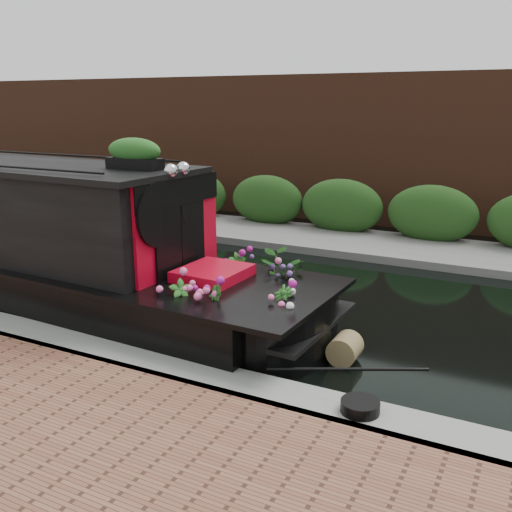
% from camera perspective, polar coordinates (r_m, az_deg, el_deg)
% --- Properties ---
extents(ground, '(80.00, 80.00, 0.00)m').
position_cam_1_polar(ground, '(9.97, -0.65, -3.94)').
color(ground, black).
rests_on(ground, ground).
extents(near_bank_coping, '(40.00, 0.60, 0.50)m').
position_cam_1_polar(near_bank_coping, '(7.43, -12.82, -11.26)').
color(near_bank_coping, gray).
rests_on(near_bank_coping, ground).
extents(far_bank_path, '(40.00, 2.40, 0.34)m').
position_cam_1_polar(far_bank_path, '(13.67, 7.59, 1.22)').
color(far_bank_path, '#62625E').
rests_on(far_bank_path, ground).
extents(far_hedge, '(40.00, 1.10, 2.80)m').
position_cam_1_polar(far_hedge, '(14.50, 8.79, 1.98)').
color(far_hedge, '#1E4115').
rests_on(far_hedge, ground).
extents(far_brick_wall, '(40.00, 1.00, 8.00)m').
position_cam_1_polar(far_brick_wall, '(16.46, 11.13, 3.44)').
color(far_brick_wall, '#4D291A').
rests_on(far_brick_wall, ground).
extents(rope_fender, '(0.38, 0.41, 0.38)m').
position_cam_1_polar(rope_fender, '(7.51, 8.89, -9.16)').
color(rope_fender, olive).
rests_on(rope_fender, ground).
extents(coiled_mooring_rope, '(0.40, 0.40, 0.12)m').
position_cam_1_polar(coiled_mooring_rope, '(5.99, 10.37, -14.59)').
color(coiled_mooring_rope, black).
rests_on(coiled_mooring_rope, near_bank_coping).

